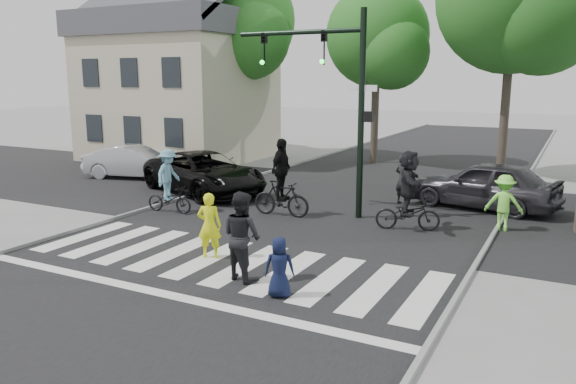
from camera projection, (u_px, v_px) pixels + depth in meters
name	position (u px, v px, depth m)	size (l,w,h in m)	color
ground	(202.00, 275.00, 11.86)	(120.00, 120.00, 0.00)	gray
road_stem	(305.00, 222.00, 16.20)	(10.00, 70.00, 0.01)	black
road_cross	(344.00, 202.00, 18.80)	(70.00, 10.00, 0.01)	black
curb_left	(167.00, 203.00, 18.48)	(0.10, 70.00, 0.10)	gray
curb_right	(488.00, 244.00, 13.90)	(0.10, 70.00, 0.10)	gray
crosswalk	(219.00, 266.00, 12.43)	(10.00, 3.85, 0.01)	silver
traffic_signal	(334.00, 84.00, 16.29)	(4.45, 0.29, 6.00)	black
bg_tree_0	(168.00, 39.00, 30.74)	(5.46, 5.20, 8.97)	brown
bg_tree_1	(240.00, 25.00, 27.90)	(6.09, 5.80, 9.80)	brown
bg_tree_2	(381.00, 40.00, 25.92)	(5.04, 4.80, 8.40)	brown
bg_tree_3	(521.00, 3.00, 21.77)	(6.30, 6.00, 10.20)	brown
house	(179.00, 83.00, 28.44)	(8.40, 8.10, 8.82)	beige
pedestrian_woman	(209.00, 225.00, 12.88)	(0.56, 0.37, 1.54)	#E3F213
pedestrian_child	(279.00, 267.00, 10.58)	(0.58, 0.37, 1.18)	#0F1533
pedestrian_adult	(242.00, 236.00, 11.46)	(0.90, 0.70, 1.85)	black
cyclist_left	(169.00, 185.00, 17.19)	(1.59, 1.05, 1.97)	black
cyclist_mid	(281.00, 185.00, 16.72)	(1.81, 1.11, 2.34)	black
cyclist_right	(408.00, 195.00, 15.17)	(1.82, 1.69, 2.19)	black
car_suv	(204.00, 173.00, 20.15)	(2.45, 5.32, 1.48)	black
car_silver	(134.00, 162.00, 23.13)	(1.43, 4.09, 1.35)	#B9B9BF
car_grey	(485.00, 185.00, 17.74)	(1.82, 4.52, 1.54)	#2D2C32
bystander_hivis	(504.00, 203.00, 15.17)	(0.99, 0.57, 1.54)	#87FF4D
bystander_dark	(403.00, 179.00, 18.32)	(0.61, 0.40, 1.67)	black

